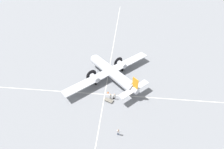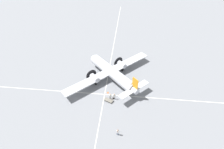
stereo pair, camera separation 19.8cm
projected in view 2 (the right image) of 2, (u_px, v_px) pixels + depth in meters
name	position (u px, v px, depth m)	size (l,w,h in m)	color
ground_plane	(112.00, 79.00, 48.72)	(300.00, 300.00, 0.00)	slate
apron_line_eastwest	(107.00, 79.00, 48.82)	(120.00, 0.16, 0.01)	silver
apron_line_northsouth	(110.00, 95.00, 44.20)	(0.16, 120.00, 0.01)	silver
airliner_main	(111.00, 71.00, 47.31)	(21.32, 21.75, 6.12)	silver
crew_foreground	(118.00, 132.00, 34.86)	(0.31, 0.60, 1.83)	navy
passenger_boarding	(110.00, 96.00, 42.46)	(0.32, 0.57, 1.75)	#473D2D
ramp_agent	(114.00, 96.00, 42.35)	(0.30, 0.63, 1.85)	#2D2D33
suitcase_near_door	(113.00, 98.00, 43.05)	(0.44, 0.14, 0.60)	#47331E
suitcase_upright_spare	(119.00, 95.00, 43.66)	(0.35, 0.16, 0.59)	brown
baggage_cart	(109.00, 100.00, 42.43)	(1.85, 2.40, 0.56)	#6B665B
traffic_cone	(108.00, 92.00, 44.55)	(0.39, 0.39, 0.51)	orange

